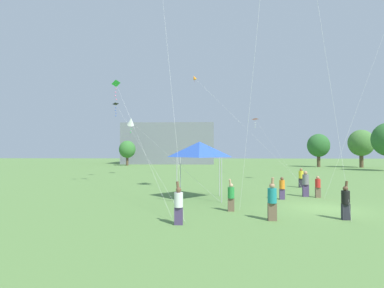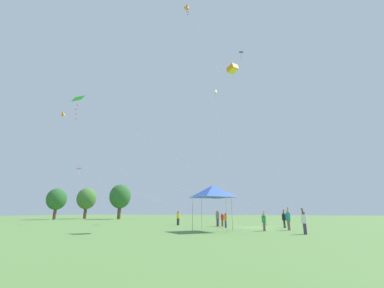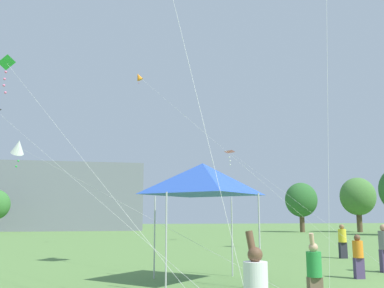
{
  "view_description": "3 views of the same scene",
  "coord_description": "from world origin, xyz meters",
  "px_view_note": "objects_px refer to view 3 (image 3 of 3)",
  "views": [
    {
      "loc": [
        -6.75,
        -17.26,
        3.29
      ],
      "look_at": [
        -7.85,
        9.38,
        3.89
      ],
      "focal_mm": 28.0,
      "sensor_mm": 36.0,
      "label": 1
    },
    {
      "loc": [
        -29.71,
        -2.04,
        1.63
      ],
      "look_at": [
        -4.84,
        5.92,
        8.55
      ],
      "focal_mm": 24.0,
      "sensor_mm": 36.0,
      "label": 2
    },
    {
      "loc": [
        -10.34,
        -10.71,
        2.15
      ],
      "look_at": [
        -6.36,
        8.57,
        5.48
      ],
      "focal_mm": 40.0,
      "sensor_mm": 36.0,
      "label": 3
    }
  ],
  "objects_px": {
    "person_orange_shirt": "(358,255)",
    "kite_white_diamond_8": "(18,147)",
    "kite_pink_delta_2": "(230,153)",
    "person_yellow_shirt": "(342,240)",
    "person_green_shirt": "(314,271)",
    "kite_green_delta_1": "(7,65)",
    "kite_orange_diamond_0": "(140,77)",
    "festival_tent": "(203,179)"
  },
  "relations": [
    {
      "from": "kite_orange_diamond_0",
      "to": "person_orange_shirt",
      "type": "bearing_deg",
      "value": -69.48
    },
    {
      "from": "person_orange_shirt",
      "to": "kite_white_diamond_8",
      "type": "distance_m",
      "value": 25.49
    },
    {
      "from": "person_green_shirt",
      "to": "kite_white_diamond_8",
      "type": "height_order",
      "value": "kite_white_diamond_8"
    },
    {
      "from": "kite_pink_delta_2",
      "to": "festival_tent",
      "type": "bearing_deg",
      "value": -109.27
    },
    {
      "from": "person_yellow_shirt",
      "to": "festival_tent",
      "type": "bearing_deg",
      "value": 108.69
    },
    {
      "from": "person_green_shirt",
      "to": "kite_white_diamond_8",
      "type": "xyz_separation_m",
      "value": [
        -11.36,
        23.57,
        6.38
      ]
    },
    {
      "from": "festival_tent",
      "to": "kite_green_delta_1",
      "type": "relative_size",
      "value": 0.25
    },
    {
      "from": "festival_tent",
      "to": "person_green_shirt",
      "type": "distance_m",
      "value": 5.19
    },
    {
      "from": "kite_green_delta_1",
      "to": "kite_pink_delta_2",
      "type": "xyz_separation_m",
      "value": [
        15.73,
        13.11,
        -2.14
      ]
    },
    {
      "from": "person_orange_shirt",
      "to": "kite_pink_delta_2",
      "type": "bearing_deg",
      "value": -63.04
    },
    {
      "from": "kite_green_delta_1",
      "to": "kite_white_diamond_8",
      "type": "xyz_separation_m",
      "value": [
        -1.3,
        11.21,
        -2.51
      ]
    },
    {
      "from": "kite_white_diamond_8",
      "to": "person_green_shirt",
      "type": "bearing_deg",
      "value": -64.27
    },
    {
      "from": "person_yellow_shirt",
      "to": "kite_orange_diamond_0",
      "type": "height_order",
      "value": "kite_orange_diamond_0"
    },
    {
      "from": "person_orange_shirt",
      "to": "kite_green_delta_1",
      "type": "distance_m",
      "value": 18.44
    },
    {
      "from": "festival_tent",
      "to": "kite_orange_diamond_0",
      "type": "distance_m",
      "value": 19.45
    },
    {
      "from": "kite_orange_diamond_0",
      "to": "kite_pink_delta_2",
      "type": "bearing_deg",
      "value": 26.47
    },
    {
      "from": "person_orange_shirt",
      "to": "person_green_shirt",
      "type": "bearing_deg",
      "value": 79.16
    },
    {
      "from": "kite_green_delta_1",
      "to": "person_green_shirt",
      "type": "bearing_deg",
      "value": -50.85
    },
    {
      "from": "person_orange_shirt",
      "to": "kite_pink_delta_2",
      "type": "xyz_separation_m",
      "value": [
        1.87,
        21.36,
        6.78
      ]
    },
    {
      "from": "kite_green_delta_1",
      "to": "kite_orange_diamond_0",
      "type": "bearing_deg",
      "value": 50.4
    },
    {
      "from": "festival_tent",
      "to": "kite_pink_delta_2",
      "type": "height_order",
      "value": "kite_pink_delta_2"
    },
    {
      "from": "festival_tent",
      "to": "person_yellow_shirt",
      "type": "xyz_separation_m",
      "value": [
        8.98,
        6.65,
        -2.45
      ]
    },
    {
      "from": "person_orange_shirt",
      "to": "kite_white_diamond_8",
      "type": "bearing_deg",
      "value": -20.13
    },
    {
      "from": "kite_orange_diamond_0",
      "to": "kite_white_diamond_8",
      "type": "height_order",
      "value": "kite_orange_diamond_0"
    },
    {
      "from": "person_green_shirt",
      "to": "kite_green_delta_1",
      "type": "relative_size",
      "value": 0.11
    },
    {
      "from": "kite_white_diamond_8",
      "to": "person_orange_shirt",
      "type": "bearing_deg",
      "value": -52.09
    },
    {
      "from": "person_green_shirt",
      "to": "person_orange_shirt",
      "type": "xyz_separation_m",
      "value": [
        3.8,
        4.1,
        -0.03
      ]
    },
    {
      "from": "person_yellow_shirt",
      "to": "person_orange_shirt",
      "type": "height_order",
      "value": "person_yellow_shirt"
    },
    {
      "from": "kite_green_delta_1",
      "to": "kite_pink_delta_2",
      "type": "height_order",
      "value": "kite_green_delta_1"
    },
    {
      "from": "kite_orange_diamond_0",
      "to": "person_green_shirt",
      "type": "bearing_deg",
      "value": -82.93
    },
    {
      "from": "kite_pink_delta_2",
      "to": "person_yellow_shirt",
      "type": "bearing_deg",
      "value": -84.0
    },
    {
      "from": "kite_pink_delta_2",
      "to": "kite_white_diamond_8",
      "type": "distance_m",
      "value": 17.14
    },
    {
      "from": "person_yellow_shirt",
      "to": "kite_white_diamond_8",
      "type": "relative_size",
      "value": 0.07
    },
    {
      "from": "kite_orange_diamond_0",
      "to": "person_yellow_shirt",
      "type": "bearing_deg",
      "value": -46.83
    },
    {
      "from": "kite_orange_diamond_0",
      "to": "kite_pink_delta_2",
      "type": "xyz_separation_m",
      "value": [
        8.32,
        4.14,
        -4.9
      ]
    },
    {
      "from": "person_orange_shirt",
      "to": "kite_green_delta_1",
      "type": "relative_size",
      "value": 0.1
    },
    {
      "from": "kite_pink_delta_2",
      "to": "kite_white_diamond_8",
      "type": "relative_size",
      "value": 0.85
    },
    {
      "from": "person_green_shirt",
      "to": "kite_white_diamond_8",
      "type": "bearing_deg",
      "value": -108.82
    },
    {
      "from": "person_orange_shirt",
      "to": "kite_white_diamond_8",
      "type": "xyz_separation_m",
      "value": [
        -15.16,
        19.47,
        6.41
      ]
    },
    {
      "from": "person_green_shirt",
      "to": "kite_green_delta_1",
      "type": "distance_m",
      "value": 18.25
    },
    {
      "from": "person_orange_shirt",
      "to": "kite_orange_diamond_0",
      "type": "relative_size",
      "value": 0.12
    },
    {
      "from": "person_green_shirt",
      "to": "kite_pink_delta_2",
      "type": "bearing_deg",
      "value": -147.1
    }
  ]
}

